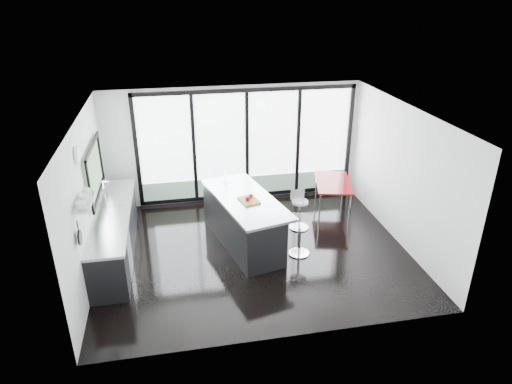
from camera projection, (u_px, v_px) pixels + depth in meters
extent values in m
cube|color=black|center=(254.00, 251.00, 9.13)|extent=(6.00, 5.00, 0.00)
cube|color=white|center=(254.00, 114.00, 7.97)|extent=(6.00, 5.00, 0.00)
cube|color=silver|center=(234.00, 145.00, 10.78)|extent=(6.00, 0.00, 2.80)
cube|color=white|center=(247.00, 144.00, 10.81)|extent=(5.00, 0.02, 2.50)
cube|color=slate|center=(247.00, 185.00, 11.20)|extent=(5.00, 0.02, 0.44)
cube|color=black|center=(194.00, 148.00, 10.55)|extent=(0.08, 0.04, 2.50)
cube|color=black|center=(247.00, 145.00, 10.77)|extent=(0.08, 0.04, 2.50)
cube|color=black|center=(298.00, 142.00, 10.99)|extent=(0.08, 0.04, 2.50)
cube|color=silver|center=(287.00, 259.00, 6.32)|extent=(6.00, 0.00, 2.80)
cube|color=silver|center=(87.00, 200.00, 8.03)|extent=(0.00, 5.00, 2.80)
cube|color=#4D6B48|center=(93.00, 171.00, 8.75)|extent=(0.02, 1.60, 0.90)
cube|color=#AAADAF|center=(84.00, 202.00, 7.15)|extent=(0.25, 0.80, 0.03)
cylinder|color=white|center=(77.00, 155.00, 7.37)|extent=(0.04, 0.30, 0.30)
cylinder|color=black|center=(80.00, 237.00, 6.94)|extent=(0.03, 0.24, 0.24)
cube|color=silver|center=(402.00, 175.00, 9.07)|extent=(0.00, 5.00, 2.80)
cube|color=black|center=(115.00, 235.00, 8.84)|extent=(0.65, 3.20, 0.87)
cube|color=#AAADAF|center=(112.00, 214.00, 8.65)|extent=(0.69, 3.24, 0.05)
cube|color=#AAADAF|center=(114.00, 202.00, 9.10)|extent=(0.45, 0.48, 0.06)
cylinder|color=silver|center=(104.00, 192.00, 8.97)|extent=(0.02, 0.02, 0.44)
cube|color=#AAADAF|center=(129.00, 254.00, 8.23)|extent=(0.03, 0.60, 0.80)
cube|color=black|center=(242.00, 222.00, 9.23)|extent=(1.36, 2.52, 0.95)
cube|color=#AAADAF|center=(246.00, 199.00, 9.05)|extent=(1.58, 2.63, 0.05)
cube|color=#B79245|center=(249.00, 200.00, 8.90)|extent=(0.42, 0.50, 0.03)
sphere|color=#96010D|center=(248.00, 199.00, 8.81)|extent=(0.12, 0.12, 0.10)
sphere|color=#613A0E|center=(251.00, 196.00, 8.94)|extent=(0.11, 0.11, 0.09)
cylinder|color=silver|center=(225.00, 177.00, 9.61)|extent=(0.09, 0.09, 0.30)
cylinder|color=silver|center=(299.00, 240.00, 8.90)|extent=(0.51, 0.51, 0.64)
cylinder|color=silver|center=(300.00, 214.00, 9.85)|extent=(0.47, 0.47, 0.66)
cube|color=maroon|center=(332.00, 196.00, 10.65)|extent=(1.06, 1.47, 0.71)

